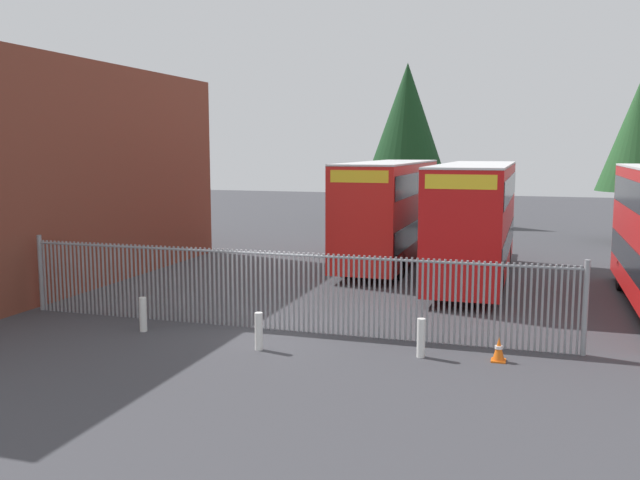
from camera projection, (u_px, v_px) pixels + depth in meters
The scene contains 10 objects.
ground_plane at pixel (351, 278), 26.67m from camera, with size 100.00×100.00×0.00m, color #3D3D42.
palisade_fence at pixel (279, 288), 18.92m from camera, with size 15.89×0.14×2.35m.
double_decker_bus_behind_fence_left at pixel (389, 208), 29.70m from camera, with size 2.54×10.81×4.42m.
double_decker_bus_behind_fence_right at pixel (475, 217), 25.79m from camera, with size 2.54×10.81×4.42m.
bollard_near_left at pixel (143, 314), 18.86m from camera, with size 0.20×0.20×0.95m, color silver.
bollard_center_front at pixel (259, 331), 17.12m from camera, with size 0.20×0.20×0.95m, color silver.
bollard_near_right at pixel (421, 338), 16.52m from camera, with size 0.20×0.20×0.95m, color silver.
traffic_cone_by_gate at pixel (499, 349), 16.22m from camera, with size 0.34×0.34×0.59m.
tree_tall_back at pixel (639, 135), 35.82m from camera, with size 4.08×4.08×8.59m.
tree_short_side at pixel (407, 123), 45.71m from camera, with size 5.52×5.52×10.58m.
Camera 1 is at (6.71, -17.39, 5.00)m, focal length 38.67 mm.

